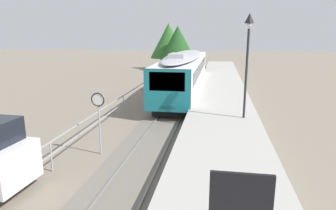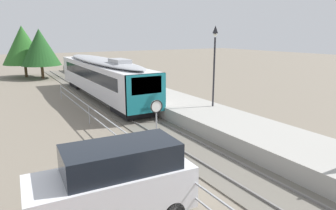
# 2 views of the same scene
# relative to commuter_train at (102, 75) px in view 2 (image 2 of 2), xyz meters

# --- Properties ---
(ground_plane) EXTENTS (160.00, 160.00, 0.00)m
(ground_plane) POSITION_rel_commuter_train_xyz_m (-3.00, -6.18, -2.14)
(ground_plane) COLOR slate
(track_rails) EXTENTS (3.20, 60.00, 0.14)m
(track_rails) POSITION_rel_commuter_train_xyz_m (0.00, -6.18, -2.11)
(track_rails) COLOR #6B665B
(track_rails) RESTS_ON ground
(commuter_train) EXTENTS (2.82, 18.18, 3.74)m
(commuter_train) POSITION_rel_commuter_train_xyz_m (0.00, 0.00, 0.00)
(commuter_train) COLOR silver
(commuter_train) RESTS_ON track_rails
(station_platform) EXTENTS (3.90, 60.00, 0.90)m
(station_platform) POSITION_rel_commuter_train_xyz_m (3.25, -6.18, -1.69)
(station_platform) COLOR #A8A59E
(station_platform) RESTS_ON ground
(platform_lamp_mid_platform) EXTENTS (0.34, 0.34, 5.35)m
(platform_lamp_mid_platform) POSITION_rel_commuter_train_xyz_m (4.36, -10.27, 2.48)
(platform_lamp_mid_platform) COLOR #232328
(platform_lamp_mid_platform) RESTS_ON station_platform
(speed_limit_sign) EXTENTS (0.61, 0.10, 2.81)m
(speed_limit_sign) POSITION_rel_commuter_train_xyz_m (-2.10, -14.21, -0.02)
(speed_limit_sign) COLOR #9EA0A5
(speed_limit_sign) RESTS_ON ground
(carpark_fence) EXTENTS (0.06, 36.06, 1.25)m
(carpark_fence) POSITION_rel_commuter_train_xyz_m (-3.30, -16.18, -1.23)
(carpark_fence) COLOR #9EA0A5
(carpark_fence) RESTS_ON ground
(parked_van_white) EXTENTS (5.00, 2.21, 2.51)m
(parked_van_white) POSITION_rel_commuter_train_xyz_m (-5.52, -17.91, -0.85)
(parked_van_white) COLOR white
(parked_van_white) RESTS_ON ground
(tree_behind_carpark) EXTENTS (4.96, 4.96, 6.41)m
(tree_behind_carpark) POSITION_rel_commuter_train_xyz_m (-2.81, 16.17, 1.93)
(tree_behind_carpark) COLOR brown
(tree_behind_carpark) RESTS_ON ground
(tree_behind_station_far) EXTENTS (5.42, 5.42, 6.85)m
(tree_behind_station_far) POSITION_rel_commuter_train_xyz_m (-4.55, 18.83, 2.16)
(tree_behind_station_far) COLOR brown
(tree_behind_station_far) RESTS_ON ground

